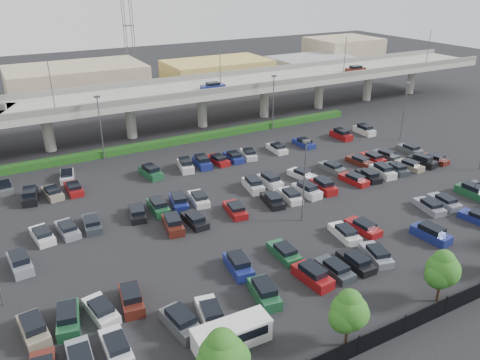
# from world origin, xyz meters

# --- Properties ---
(ground) EXTENTS (280.00, 280.00, 0.00)m
(ground) POSITION_xyz_m (0.00, 0.00, 0.00)
(ground) COLOR black
(overpass) EXTENTS (150.00, 13.00, 15.80)m
(overpass) POSITION_xyz_m (-0.22, 31.99, 6.97)
(overpass) COLOR gray
(overpass) RESTS_ON ground
(hedge) EXTENTS (66.00, 1.60, 1.10)m
(hedge) POSITION_xyz_m (0.00, 25.00, 0.55)
(hedge) COLOR #173D11
(hedge) RESTS_ON ground
(fence) EXTENTS (70.00, 0.10, 2.00)m
(fence) POSITION_xyz_m (-0.05, -28.00, 0.90)
(fence) COLOR black
(fence) RESTS_ON ground
(tree_row) EXTENTS (65.07, 3.66, 5.94)m
(tree_row) POSITION_xyz_m (0.70, -26.53, 3.52)
(tree_row) COLOR #332316
(tree_row) RESTS_ON ground
(shuttle_bus) EXTENTS (6.50, 2.37, 2.07)m
(shuttle_bus) POSITION_xyz_m (-17.08, -22.22, 1.13)
(shuttle_bus) COLOR silver
(shuttle_bus) RESTS_ON ground
(parked_cars) EXTENTS (62.90, 41.68, 1.67)m
(parked_cars) POSITION_xyz_m (-0.44, -3.35, 0.63)
(parked_cars) COLOR #4A1A13
(parked_cars) RESTS_ON ground
(light_poles) EXTENTS (66.90, 48.38, 10.30)m
(light_poles) POSITION_xyz_m (-4.13, 2.00, 6.24)
(light_poles) COLOR #4F5055
(light_poles) RESTS_ON ground
(distant_buildings) EXTENTS (138.00, 24.00, 9.00)m
(distant_buildings) POSITION_xyz_m (12.38, 61.81, 3.74)
(distant_buildings) COLOR gray
(distant_buildings) RESTS_ON ground
(comm_tower) EXTENTS (2.40, 2.40, 30.00)m
(comm_tower) POSITION_xyz_m (4.00, 74.00, 15.61)
(comm_tower) COLOR #4F5055
(comm_tower) RESTS_ON ground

